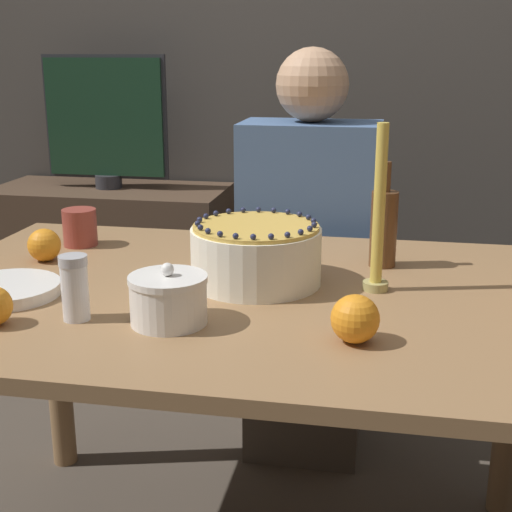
# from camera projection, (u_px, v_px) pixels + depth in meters

# --- Properties ---
(wall_behind) EXTENTS (8.00, 0.05, 2.60)m
(wall_behind) POSITION_uv_depth(u_px,v_px,m) (317.00, 24.00, 2.64)
(wall_behind) COLOR #4C4742
(wall_behind) RESTS_ON ground_plane
(dining_table) EXTENTS (1.39, 0.94, 0.73)m
(dining_table) POSITION_uv_depth(u_px,v_px,m) (240.00, 339.00, 1.50)
(dining_table) COLOR #936D47
(dining_table) RESTS_ON ground_plane
(cake) EXTENTS (0.28, 0.28, 0.14)m
(cake) POSITION_uv_depth(u_px,v_px,m) (256.00, 254.00, 1.50)
(cake) COLOR white
(cake) RESTS_ON dining_table
(sugar_bowl) EXTENTS (0.14, 0.14, 0.11)m
(sugar_bowl) POSITION_uv_depth(u_px,v_px,m) (168.00, 299.00, 1.28)
(sugar_bowl) COLOR white
(sugar_bowl) RESTS_ON dining_table
(sugar_shaker) EXTENTS (0.05, 0.05, 0.12)m
(sugar_shaker) POSITION_uv_depth(u_px,v_px,m) (75.00, 287.00, 1.29)
(sugar_shaker) COLOR white
(sugar_shaker) RESTS_ON dining_table
(plate_stack) EXTENTS (0.22, 0.22, 0.02)m
(plate_stack) POSITION_uv_depth(u_px,v_px,m) (6.00, 290.00, 1.44)
(plate_stack) COLOR white
(plate_stack) RESTS_ON dining_table
(candle) EXTENTS (0.05, 0.05, 0.34)m
(candle) POSITION_uv_depth(u_px,v_px,m) (378.00, 222.00, 1.43)
(candle) COLOR tan
(candle) RESTS_ON dining_table
(bottle) EXTENTS (0.06, 0.06, 0.24)m
(bottle) POSITION_uv_depth(u_px,v_px,m) (384.00, 227.00, 1.61)
(bottle) COLOR brown
(bottle) RESTS_ON dining_table
(cup) EXTENTS (0.09, 0.09, 0.09)m
(cup) POSITION_uv_depth(u_px,v_px,m) (80.00, 227.00, 1.80)
(cup) COLOR #993D33
(cup) RESTS_ON dining_table
(orange_fruit_0) EXTENTS (0.08, 0.08, 0.08)m
(orange_fruit_0) POSITION_uv_depth(u_px,v_px,m) (44.00, 245.00, 1.67)
(orange_fruit_0) COLOR orange
(orange_fruit_0) RESTS_ON dining_table
(orange_fruit_2) EXTENTS (0.08, 0.08, 0.08)m
(orange_fruit_2) POSITION_uv_depth(u_px,v_px,m) (355.00, 319.00, 1.20)
(orange_fruit_2) COLOR orange
(orange_fruit_2) RESTS_ON dining_table
(person_man_blue_shirt) EXTENTS (0.40, 0.34, 1.22)m
(person_man_blue_shirt) POSITION_uv_depth(u_px,v_px,m) (308.00, 283.00, 2.15)
(person_man_blue_shirt) COLOR #473D33
(person_man_blue_shirt) RESTS_ON ground_plane
(side_cabinet) EXTENTS (0.88, 0.41, 0.70)m
(side_cabinet) POSITION_uv_depth(u_px,v_px,m) (114.00, 276.00, 2.80)
(side_cabinet) COLOR #4C3828
(side_cabinet) RESTS_ON ground_plane
(tv_monitor) EXTENTS (0.47, 0.10, 0.49)m
(tv_monitor) POSITION_uv_depth(u_px,v_px,m) (106.00, 121.00, 2.64)
(tv_monitor) COLOR #2D2D33
(tv_monitor) RESTS_ON side_cabinet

